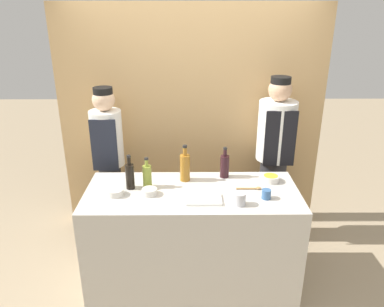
{
  "coord_description": "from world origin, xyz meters",
  "views": [
    {
      "loc": [
        -0.02,
        -2.79,
        2.38
      ],
      "look_at": [
        0.0,
        0.15,
        1.19
      ],
      "focal_mm": 35.0,
      "sensor_mm": 36.0,
      "label": 1
    }
  ],
  "objects_px": {
    "sauce_bowl_brown": "(149,191)",
    "bottle_soy": "(130,176)",
    "cutting_board": "(204,199)",
    "bottle_amber": "(185,167)",
    "bottle_wine": "(225,166)",
    "sauce_bowl_white": "(115,192)",
    "chef_right": "(274,156)",
    "wooden_spoon": "(251,188)",
    "chef_left": "(109,159)",
    "cup_blue": "(266,194)",
    "bottle_oil": "(147,176)",
    "cup_steel": "(240,199)",
    "sauce_bowl_yellow": "(271,178)"
  },
  "relations": [
    {
      "from": "bottle_wine",
      "to": "bottle_amber",
      "type": "bearing_deg",
      "value": -169.71
    },
    {
      "from": "wooden_spoon",
      "to": "chef_left",
      "type": "height_order",
      "value": "chef_left"
    },
    {
      "from": "sauce_bowl_brown",
      "to": "bottle_soy",
      "type": "height_order",
      "value": "bottle_soy"
    },
    {
      "from": "bottle_soy",
      "to": "bottle_oil",
      "type": "xyz_separation_m",
      "value": [
        0.14,
        0.02,
        -0.01
      ]
    },
    {
      "from": "sauce_bowl_yellow",
      "to": "bottle_wine",
      "type": "height_order",
      "value": "bottle_wine"
    },
    {
      "from": "cutting_board",
      "to": "bottle_amber",
      "type": "xyz_separation_m",
      "value": [
        -0.15,
        0.37,
        0.12
      ]
    },
    {
      "from": "sauce_bowl_white",
      "to": "sauce_bowl_brown",
      "type": "bearing_deg",
      "value": 1.82
    },
    {
      "from": "sauce_bowl_yellow",
      "to": "cup_steel",
      "type": "bearing_deg",
      "value": -128.39
    },
    {
      "from": "cup_blue",
      "to": "wooden_spoon",
      "type": "relative_size",
      "value": 0.37
    },
    {
      "from": "bottle_wine",
      "to": "chef_left",
      "type": "height_order",
      "value": "chef_left"
    },
    {
      "from": "bottle_amber",
      "to": "cup_steel",
      "type": "bearing_deg",
      "value": -45.81
    },
    {
      "from": "sauce_bowl_yellow",
      "to": "bottle_amber",
      "type": "xyz_separation_m",
      "value": [
        -0.76,
        0.03,
        0.1
      ]
    },
    {
      "from": "chef_left",
      "to": "bottle_amber",
      "type": "bearing_deg",
      "value": -32.06
    },
    {
      "from": "cup_steel",
      "to": "chef_right",
      "type": "xyz_separation_m",
      "value": [
        0.47,
        0.93,
        -0.02
      ]
    },
    {
      "from": "wooden_spoon",
      "to": "chef_left",
      "type": "xyz_separation_m",
      "value": [
        -1.34,
        0.67,
        -0.01
      ]
    },
    {
      "from": "cup_blue",
      "to": "chef_left",
      "type": "xyz_separation_m",
      "value": [
        -1.43,
        0.83,
        -0.04
      ]
    },
    {
      "from": "bottle_soy",
      "to": "chef_left",
      "type": "relative_size",
      "value": 0.18
    },
    {
      "from": "sauce_bowl_white",
      "to": "cup_blue",
      "type": "relative_size",
      "value": 1.72
    },
    {
      "from": "cutting_board",
      "to": "bottle_soy",
      "type": "height_order",
      "value": "bottle_soy"
    },
    {
      "from": "sauce_bowl_yellow",
      "to": "bottle_amber",
      "type": "distance_m",
      "value": 0.76
    },
    {
      "from": "chef_right",
      "to": "cup_blue",
      "type": "bearing_deg",
      "value": -106.26
    },
    {
      "from": "sauce_bowl_brown",
      "to": "bottle_soy",
      "type": "distance_m",
      "value": 0.23
    },
    {
      "from": "wooden_spoon",
      "to": "bottle_wine",
      "type": "bearing_deg",
      "value": 129.91
    },
    {
      "from": "cutting_board",
      "to": "wooden_spoon",
      "type": "relative_size",
      "value": 1.33
    },
    {
      "from": "wooden_spoon",
      "to": "chef_left",
      "type": "relative_size",
      "value": 0.13
    },
    {
      "from": "bottle_soy",
      "to": "bottle_amber",
      "type": "relative_size",
      "value": 0.91
    },
    {
      "from": "bottle_amber",
      "to": "bottle_oil",
      "type": "bearing_deg",
      "value": -157.28
    },
    {
      "from": "sauce_bowl_yellow",
      "to": "cup_steel",
      "type": "distance_m",
      "value": 0.53
    },
    {
      "from": "sauce_bowl_brown",
      "to": "cup_steel",
      "type": "relative_size",
      "value": 1.23
    },
    {
      "from": "sauce_bowl_yellow",
      "to": "bottle_soy",
      "type": "bearing_deg",
      "value": -174.27
    },
    {
      "from": "bottle_wine",
      "to": "bottle_soy",
      "type": "bearing_deg",
      "value": -165.05
    },
    {
      "from": "chef_left",
      "to": "cup_steel",
      "type": "bearing_deg",
      "value": -37.59
    },
    {
      "from": "sauce_bowl_white",
      "to": "bottle_wine",
      "type": "distance_m",
      "value": 0.99
    },
    {
      "from": "bottle_amber",
      "to": "sauce_bowl_brown",
      "type": "bearing_deg",
      "value": -137.1
    },
    {
      "from": "bottle_soy",
      "to": "cup_steel",
      "type": "distance_m",
      "value": 0.94
    },
    {
      "from": "bottle_amber",
      "to": "bottle_wine",
      "type": "height_order",
      "value": "bottle_amber"
    },
    {
      "from": "cup_blue",
      "to": "bottle_amber",
      "type": "bearing_deg",
      "value": 152.47
    },
    {
      "from": "cutting_board",
      "to": "bottle_soy",
      "type": "distance_m",
      "value": 0.66
    },
    {
      "from": "bottle_oil",
      "to": "chef_left",
      "type": "bearing_deg",
      "value": 126.39
    },
    {
      "from": "sauce_bowl_brown",
      "to": "bottle_wine",
      "type": "bearing_deg",
      "value": 27.37
    },
    {
      "from": "bottle_amber",
      "to": "chef_right",
      "type": "xyz_separation_m",
      "value": [
        0.9,
        0.49,
        -0.1
      ]
    },
    {
      "from": "cutting_board",
      "to": "bottle_oil",
      "type": "height_order",
      "value": "bottle_oil"
    },
    {
      "from": "sauce_bowl_yellow",
      "to": "chef_left",
      "type": "bearing_deg",
      "value": 161.34
    },
    {
      "from": "bottle_oil",
      "to": "cup_steel",
      "type": "xyz_separation_m",
      "value": [
        0.75,
        -0.31,
        -0.06
      ]
    },
    {
      "from": "bottle_soy",
      "to": "cup_blue",
      "type": "bearing_deg",
      "value": -9.57
    },
    {
      "from": "sauce_bowl_yellow",
      "to": "sauce_bowl_white",
      "type": "distance_m",
      "value": 1.35
    },
    {
      "from": "cup_steel",
      "to": "wooden_spoon",
      "type": "relative_size",
      "value": 0.48
    },
    {
      "from": "chef_right",
      "to": "sauce_bowl_brown",
      "type": "bearing_deg",
      "value": -147.56
    },
    {
      "from": "sauce_bowl_brown",
      "to": "cup_steel",
      "type": "height_order",
      "value": "cup_steel"
    },
    {
      "from": "sauce_bowl_yellow",
      "to": "bottle_oil",
      "type": "distance_m",
      "value": 1.08
    }
  ]
}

